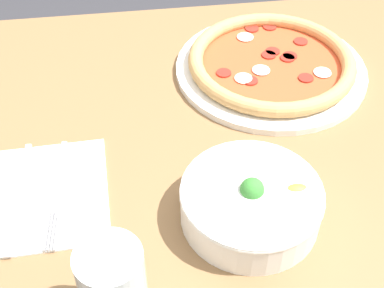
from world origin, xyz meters
TOP-DOWN VIEW (x-y plane):
  - dining_table at (0.00, 0.00)m, footprint 1.05×0.81m
  - pizza at (-0.16, -0.16)m, footprint 0.34×0.34m
  - bowl at (-0.05, 0.16)m, footprint 0.19×0.19m
  - napkin at (0.24, 0.08)m, footprint 0.21×0.21m
  - fork at (0.21, 0.08)m, footprint 0.02×0.20m
  - knife at (0.26, 0.07)m, footprint 0.03×0.20m

SIDE VIEW (x-z plane):
  - dining_table at x=0.00m, z-range 0.25..1.01m
  - napkin at x=0.24m, z-range 0.75..0.76m
  - knife at x=0.26m, z-range 0.76..0.76m
  - fork at x=0.21m, z-range 0.76..0.76m
  - pizza at x=-0.16m, z-range 0.75..0.79m
  - bowl at x=-0.05m, z-range 0.75..0.82m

